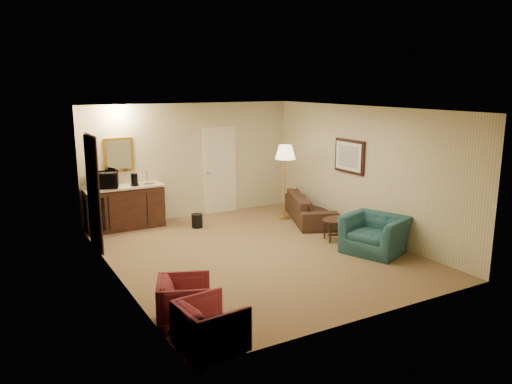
# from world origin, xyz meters

# --- Properties ---
(ground) EXTENTS (6.00, 6.00, 0.00)m
(ground) POSITION_xyz_m (0.00, 0.00, 0.00)
(ground) COLOR brown
(ground) RESTS_ON ground
(room_walls) EXTENTS (5.02, 6.01, 2.61)m
(room_walls) POSITION_xyz_m (-0.10, 0.77, 1.72)
(room_walls) COLOR beige
(room_walls) RESTS_ON ground
(wetbar_cabinet) EXTENTS (1.64, 0.58, 0.92)m
(wetbar_cabinet) POSITION_xyz_m (-1.65, 2.72, 0.46)
(wetbar_cabinet) COLOR #3D2213
(wetbar_cabinet) RESTS_ON ground
(sofa) EXTENTS (1.33, 2.11, 0.80)m
(sofa) POSITION_xyz_m (2.15, 1.30, 0.40)
(sofa) COLOR black
(sofa) RESTS_ON ground
(teal_armchair) EXTENTS (1.01, 1.22, 0.92)m
(teal_armchair) POSITION_xyz_m (1.90, -1.06, 0.46)
(teal_armchair) COLOR #215254
(teal_armchair) RESTS_ON ground
(rose_chair_near) EXTENTS (0.83, 0.85, 0.69)m
(rose_chair_near) POSITION_xyz_m (-2.15, -2.00, 0.34)
(rose_chair_near) COLOR #9A3247
(rose_chair_near) RESTS_ON ground
(rose_chair_far) EXTENTS (0.70, 0.74, 0.70)m
(rose_chair_far) POSITION_xyz_m (-2.15, -2.80, 0.35)
(rose_chair_far) COLOR #9A3247
(rose_chair_far) RESTS_ON ground
(coffee_table) EXTENTS (0.89, 0.72, 0.44)m
(coffee_table) POSITION_xyz_m (1.80, -0.18, 0.22)
(coffee_table) COLOR black
(coffee_table) RESTS_ON ground
(floor_lamp) EXTENTS (0.49, 0.49, 1.70)m
(floor_lamp) POSITION_xyz_m (1.71, 1.68, 0.85)
(floor_lamp) COLOR #C19240
(floor_lamp) RESTS_ON ground
(waste_bin) EXTENTS (0.28, 0.28, 0.30)m
(waste_bin) POSITION_xyz_m (-0.30, 2.02, 0.15)
(waste_bin) COLOR black
(waste_bin) RESTS_ON ground
(microwave) EXTENTS (0.67, 0.50, 0.41)m
(microwave) POSITION_xyz_m (-2.06, 2.74, 1.12)
(microwave) COLOR black
(microwave) RESTS_ON wetbar_cabinet
(coffee_maker) EXTENTS (0.18, 0.18, 0.27)m
(coffee_maker) POSITION_xyz_m (-1.44, 2.62, 1.05)
(coffee_maker) COLOR black
(coffee_maker) RESTS_ON wetbar_cabinet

